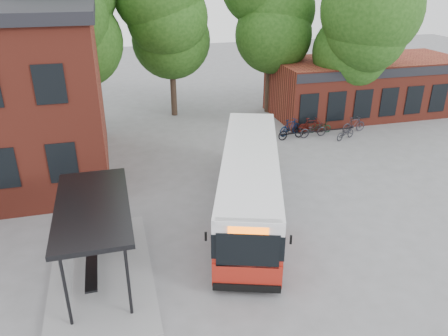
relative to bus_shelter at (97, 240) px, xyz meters
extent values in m
plane|color=slate|center=(4.50, 1.00, -1.45)|extent=(100.00, 100.00, 0.00)
imported|color=black|center=(11.91, 10.99, -0.95)|extent=(1.97, 0.98, 0.99)
imported|color=#051A3D|center=(12.12, 11.67, -0.90)|extent=(1.89, 1.16, 1.10)
imported|color=#232328|center=(13.42, 10.94, -0.96)|extent=(1.92, 0.80, 0.99)
imported|color=#3F0D0A|center=(13.57, 11.64, -0.92)|extent=(1.80, 0.60, 1.07)
imported|color=black|center=(14.23, 11.61, -1.05)|extent=(1.60, 0.78, 0.81)
imported|color=#26272F|center=(15.23, 10.02, -1.02)|extent=(1.75, 1.20, 0.87)
imported|color=#2C2B34|center=(16.45, 11.11, -0.92)|extent=(1.80, 0.70, 1.05)
camera|label=1|loc=(0.97, -13.32, 8.52)|focal=35.00mm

